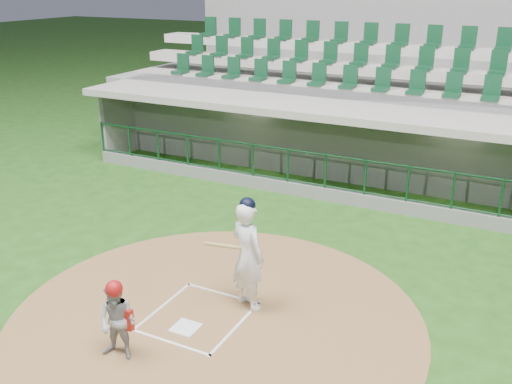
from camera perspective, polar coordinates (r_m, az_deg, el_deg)
ground at (r=10.45m, az=-4.90°, el=-11.54°), size 120.00×120.00×0.00m
dirt_circle at (r=10.17m, az=-4.02°, el=-12.47°), size 7.20×7.20×0.01m
home_plate at (r=9.95m, az=-7.06°, el=-13.31°), size 0.43×0.43×0.02m
batter_box_chalk at (r=10.23m, az=-5.80°, el=-12.25°), size 1.55×1.80×0.01m
dugout_structure at (r=16.64m, az=9.54°, el=4.35°), size 16.40×3.70×3.00m
seating_deck at (r=19.42m, az=12.18°, el=7.95°), size 17.00×6.72×5.15m
batter at (r=9.98m, az=-0.86°, el=-6.22°), size 0.97×1.00×2.09m
catcher at (r=9.14m, az=-13.69°, el=-12.36°), size 0.68×0.56×1.34m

